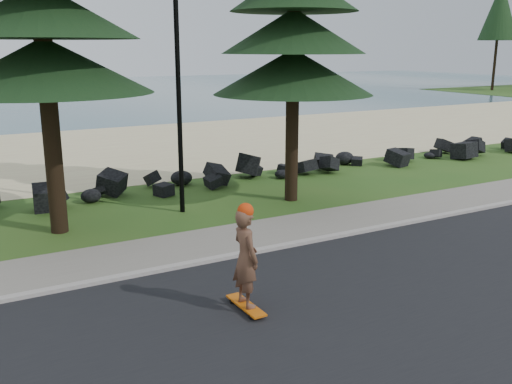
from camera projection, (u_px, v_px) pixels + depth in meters
ground at (231, 244)px, 13.97m from camera, size 160.00×160.00×0.00m
road at (343, 317)px, 10.15m from camera, size 160.00×7.00×0.02m
kerb at (248, 253)px, 13.19m from camera, size 160.00×0.20×0.10m
sidewalk at (228, 240)px, 14.13m from camera, size 160.00×2.00×0.08m
beach_sand at (91, 151)px, 26.28m from camera, size 160.00×15.00×0.01m
ocean at (5, 95)px, 57.26m from camera, size 160.00×58.00×0.01m
seawall_boulders at (155, 194)px, 18.72m from camera, size 60.00×2.40×1.10m
lamp_post at (178, 67)px, 15.66m from camera, size 0.25×0.14×8.14m
skateboarder at (246, 258)px, 10.17m from camera, size 0.45×1.09×2.02m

